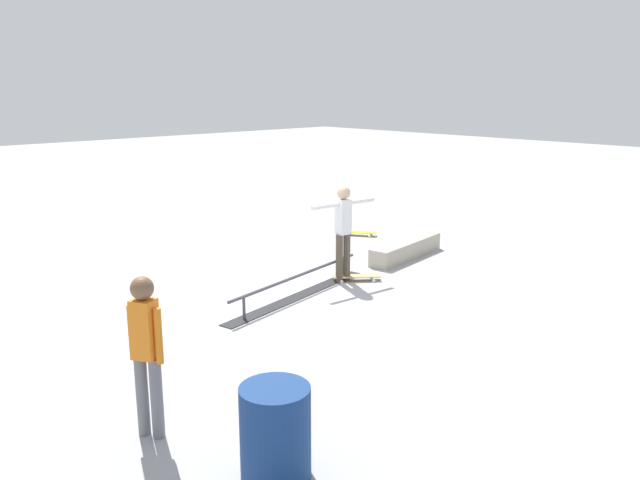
{
  "coord_description": "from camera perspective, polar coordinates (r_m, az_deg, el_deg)",
  "views": [
    {
      "loc": [
        6.11,
        7.3,
        3.21
      ],
      "look_at": [
        -0.18,
        0.7,
        1.0
      ],
      "focal_mm": 35.84,
      "sensor_mm": 36.0,
      "label": 1
    }
  ],
  "objects": [
    {
      "name": "trash_bin",
      "position": [
        5.54,
        -4.0,
        -16.79
      ],
      "size": [
        0.6,
        0.6,
        0.82
      ],
      "primitive_type": "cylinder",
      "color": "navy",
      "rests_on": "ground_plane"
    },
    {
      "name": "skateboard_main",
      "position": [
        10.81,
        3.3,
        -3.27
      ],
      "size": [
        0.76,
        0.65,
        0.09
      ],
      "rotation": [
        0.0,
        0.0,
        2.49
      ],
      "color": "tan",
      "rests_on": "ground_plane"
    },
    {
      "name": "loose_skateboard_yellow",
      "position": [
        14.05,
        3.42,
        0.71
      ],
      "size": [
        0.59,
        0.79,
        0.09
      ],
      "rotation": [
        0.0,
        0.0,
        2.13
      ],
      "color": "yellow",
      "rests_on": "ground_plane"
    },
    {
      "name": "ground_plane",
      "position": [
        10.05,
        -3.53,
        -5.04
      ],
      "size": [
        60.0,
        60.0,
        0.0
      ],
      "primitive_type": "plane",
      "color": "#9E9EA3"
    },
    {
      "name": "skate_ledge",
      "position": [
        12.33,
        7.69,
        -0.81
      ],
      "size": [
        2.06,
        0.69,
        0.33
      ],
      "primitive_type": "cube",
      "rotation": [
        0.0,
        0.0,
        0.15
      ],
      "color": "#B2A893",
      "rests_on": "ground_plane"
    },
    {
      "name": "grind_rail",
      "position": [
        9.97,
        -1.99,
        -4.22
      ],
      "size": [
        3.24,
        0.83,
        0.36
      ],
      "rotation": [
        0.0,
        0.0,
        0.18
      ],
      "color": "black",
      "rests_on": "ground_plane"
    },
    {
      "name": "skater_main",
      "position": [
        10.54,
        2.09,
        1.2
      ],
      "size": [
        1.31,
        0.22,
        1.62
      ],
      "rotation": [
        0.0,
        0.0,
        6.18
      ],
      "color": "brown",
      "rests_on": "ground_plane"
    },
    {
      "name": "bystander_orange_shirt",
      "position": [
        6.11,
        -15.26,
        -9.29
      ],
      "size": [
        0.25,
        0.35,
        1.56
      ],
      "rotation": [
        0.0,
        0.0,
        5.18
      ],
      "color": "slate",
      "rests_on": "ground_plane"
    }
  ]
}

